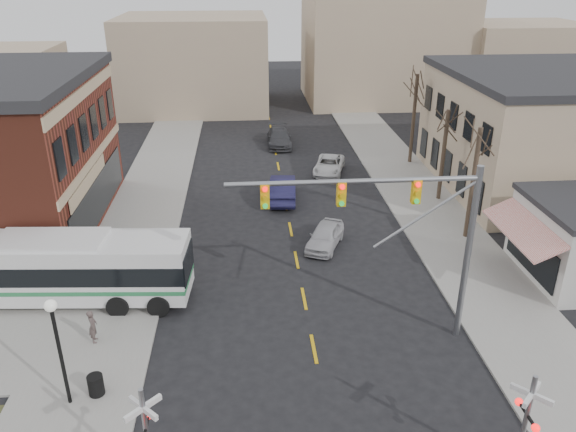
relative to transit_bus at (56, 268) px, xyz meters
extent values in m
plane|color=black|center=(11.98, -6.80, -1.86)|extent=(160.00, 160.00, 0.00)
cube|color=gray|center=(2.48, 13.20, -1.80)|extent=(5.00, 60.00, 0.12)
cube|color=gray|center=(21.48, 13.20, -1.80)|extent=(5.00, 60.00, 0.12)
cube|color=tan|center=(0.03, 9.20, 2.44)|extent=(0.10, 15.00, 0.50)
cube|color=tan|center=(0.03, 9.20, 6.54)|extent=(0.10, 15.00, 0.70)
cube|color=black|center=(0.03, 9.20, -0.06)|extent=(0.08, 13.00, 2.60)
cube|color=#B62816|center=(23.18, 0.20, 1.14)|extent=(1.68, 6.00, 0.87)
cylinder|color=#382B21|center=(22.48, 5.20, 1.64)|extent=(0.28, 0.28, 6.75)
cylinder|color=#382B21|center=(22.78, 11.20, 1.41)|extent=(0.28, 0.28, 6.30)
cylinder|color=#382B21|center=(22.98, 19.20, 1.86)|extent=(0.28, 0.28, 7.20)
cube|color=silver|center=(0.00, 0.00, 0.02)|extent=(12.94, 3.68, 2.85)
cube|color=black|center=(0.00, 0.00, 0.22)|extent=(12.98, 3.72, 0.96)
cube|color=#277745|center=(0.00, 0.00, -0.64)|extent=(12.98, 3.72, 0.21)
cylinder|color=black|center=(0.00, 0.00, -1.33)|extent=(1.26, 2.84, 1.06)
cylinder|color=gray|center=(18.50, -4.24, 2.14)|extent=(0.28, 0.28, 8.00)
cylinder|color=gray|center=(13.47, -4.24, 5.64)|extent=(10.06, 0.20, 0.20)
cube|color=gold|center=(16.00, -4.24, 5.14)|extent=(0.35, 0.30, 1.00)
cube|color=gold|center=(13.00, -4.24, 5.14)|extent=(0.35, 0.30, 1.00)
cube|color=gold|center=(10.00, -4.24, 5.14)|extent=(0.35, 0.30, 1.00)
cube|color=silver|center=(6.04, -11.39, 1.44)|extent=(1.00, 1.00, 0.18)
cube|color=silver|center=(6.04, -11.39, 1.44)|extent=(1.00, 1.00, 0.18)
sphere|color=#FF0C0C|center=(6.04, -10.84, 0.64)|extent=(0.26, 0.26, 0.26)
cylinder|color=gray|center=(17.73, -11.76, 0.14)|extent=(0.16, 0.16, 4.00)
cube|color=silver|center=(17.73, -11.76, 1.44)|extent=(1.00, 1.00, 0.18)
cube|color=silver|center=(17.73, -11.76, 1.44)|extent=(1.00, 1.00, 0.18)
sphere|color=#FF0C0C|center=(17.73, -12.31, 0.64)|extent=(0.26, 0.26, 0.26)
sphere|color=#FF0C0C|center=(17.73, -11.21, 0.64)|extent=(0.26, 0.26, 0.26)
cylinder|color=black|center=(2.39, -7.38, 0.34)|extent=(0.14, 0.14, 4.15)
sphere|color=silver|center=(2.39, -7.38, 2.56)|extent=(0.44, 0.44, 0.44)
cylinder|color=black|center=(3.31, -7.01, -1.32)|extent=(0.60, 0.60, 0.84)
imported|color=#B0AFB4|center=(13.80, 4.76, -1.18)|extent=(3.04, 4.29, 1.36)
imported|color=#1A183D|center=(11.84, 12.14, -1.02)|extent=(2.15, 5.19, 1.67)
imported|color=silver|center=(15.91, 17.34, -1.22)|extent=(3.28, 4.97, 1.27)
imported|color=#36373B|center=(12.43, 24.98, -1.12)|extent=(2.12, 5.10, 1.47)
imported|color=#504240|center=(2.46, -3.63, -0.96)|extent=(0.45, 0.61, 1.55)
imported|color=#384263|center=(1.27, 1.16, -0.92)|extent=(1.00, 0.98, 1.63)
camera|label=1|loc=(9.28, -24.41, 13.39)|focal=35.00mm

